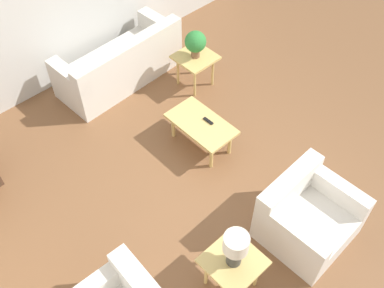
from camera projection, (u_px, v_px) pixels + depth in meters
The scene contains 9 objects.
ground_plane at pixel (216, 175), 5.95m from camera, with size 14.00×14.00×0.00m, color brown.
sofa at pixel (121, 64), 6.95m from camera, with size 0.91×2.00×0.83m.
armchair at pixel (306, 217), 5.17m from camera, with size 0.94×1.01×0.80m.
coffee_table at pixel (201, 126), 6.02m from camera, with size 0.94×0.53×0.43m.
side_table_plant at pixel (195, 61), 6.77m from camera, with size 0.56×0.56×0.54m.
side_table_lamp at pixel (233, 264), 4.62m from camera, with size 0.56×0.56×0.54m.
potted_plant at pixel (195, 42), 6.52m from camera, with size 0.32×0.32×0.43m.
table_lamp at pixel (235, 247), 4.34m from camera, with size 0.26×0.26×0.47m.
remote_control at pixel (208, 121), 5.99m from camera, with size 0.16×0.04×0.02m.
Camera 1 is at (-2.39, 2.67, 4.77)m, focal length 42.00 mm.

